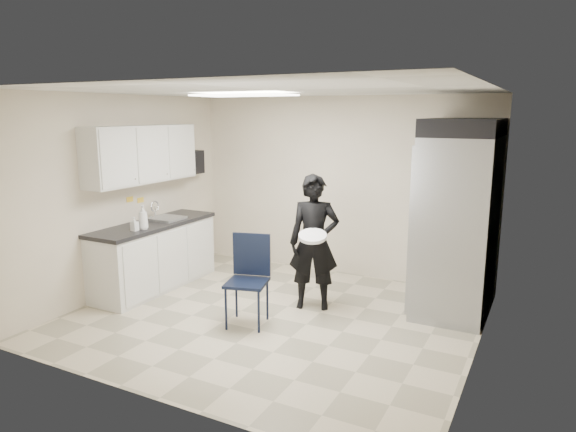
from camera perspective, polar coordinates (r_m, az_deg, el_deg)
The scene contains 21 objects.
floor at distance 6.15m, azimuth -1.73°, elevation -11.19°, with size 4.50×4.50×0.00m, color #BBAE93.
ceiling at distance 5.68m, azimuth -1.89°, elevation 13.79°, with size 4.50×4.50×0.00m, color silver.
back_wall at distance 7.56m, azimuth 5.61°, elevation 3.27°, with size 4.50×4.50×0.00m, color beige.
left_wall at distance 7.14m, azimuth -17.80°, elevation 2.29°, with size 4.00×4.00×0.00m, color beige.
right_wall at distance 5.09m, azimuth 20.88°, elevation -1.40°, with size 4.00×4.00×0.00m, color beige.
ceiling_panel at distance 6.33m, azimuth -4.94°, elevation 13.24°, with size 1.20×0.60×0.02m, color white.
lower_counter at distance 7.25m, azimuth -14.58°, elevation -4.42°, with size 0.60×1.90×0.86m, color silver.
countertop at distance 7.15m, azimuth -14.76°, elevation -0.91°, with size 0.64×1.95×0.05m, color black.
sink at distance 7.32m, azimuth -13.34°, elevation -0.67°, with size 0.42×0.40×0.14m, color gray.
faucet at distance 7.42m, azimuth -14.56°, elevation 0.61°, with size 0.02×0.02×0.24m, color silver.
upper_cabinets at distance 7.10m, azimuth -15.90°, elevation 6.63°, with size 0.35×1.80×0.75m, color silver.
towel_dispenser at distance 8.03m, azimuth -10.54°, elevation 5.91°, with size 0.22×0.30×0.35m, color black.
notice_sticker_left at distance 7.21m, azimuth -17.16°, elevation 1.78°, with size 0.00×0.12×0.07m, color yellow.
notice_sticker_right at distance 7.36m, azimuth -16.06°, elevation 1.71°, with size 0.00×0.12×0.07m, color yellow.
commercial_fridge at distance 6.44m, azimuth 18.38°, elevation -0.96°, with size 0.80×1.35×2.10m, color gray.
fridge_compressor at distance 6.30m, azimuth 19.04°, elevation 9.31°, with size 0.80×1.35×0.20m, color black.
folding_chair at distance 5.80m, azimuth -4.60°, elevation -7.42°, with size 0.44×0.44×0.99m, color black.
man_tuxedo at distance 6.22m, azimuth 2.91°, elevation -2.94°, with size 0.60×0.40×1.65m, color black.
bucket_lid at distance 5.94m, azimuth 2.75°, elevation -2.25°, with size 0.33×0.33×0.04m, color silver.
soap_bottle_a at distance 6.73m, azimuth -15.81°, elevation -0.13°, with size 0.12×0.12×0.31m, color white.
soap_bottle_b at distance 6.69m, azimuth -16.69°, elevation -0.86°, with size 0.08×0.08×0.17m, color silver.
Camera 1 is at (2.78, -4.95, 2.36)m, focal length 32.00 mm.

